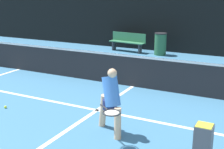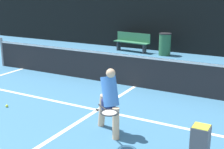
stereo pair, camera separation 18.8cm
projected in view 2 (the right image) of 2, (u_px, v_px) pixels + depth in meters
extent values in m
cube|color=white|center=(97.00, 110.00, 7.51)|extent=(8.25, 0.10, 0.01)
cube|color=white|center=(91.00, 114.00, 7.28)|extent=(0.10, 4.84, 0.01)
cylinder|color=slate|center=(2.00, 52.00, 11.74)|extent=(0.09, 0.09, 1.07)
cube|color=#232326|center=(135.00, 71.00, 9.20)|extent=(11.00, 0.02, 0.95)
cube|color=white|center=(135.00, 56.00, 9.08)|extent=(11.00, 0.03, 0.06)
cube|color=black|center=(190.00, 21.00, 13.77)|extent=(24.00, 0.06, 2.88)
cylinder|color=#DBAD84|center=(116.00, 124.00, 5.99)|extent=(0.14, 0.14, 0.64)
cylinder|color=#DBAD84|center=(102.00, 111.00, 6.51)|extent=(0.29, 0.26, 0.74)
cylinder|color=#1E234C|center=(108.00, 104.00, 6.19)|extent=(0.29, 0.29, 0.19)
cylinder|color=#3F7ACC|center=(110.00, 91.00, 6.06)|extent=(0.45, 0.40, 0.68)
sphere|color=#DBAD84|center=(111.00, 73.00, 5.93)|extent=(0.18, 0.18, 0.18)
cylinder|color=#262628|center=(102.00, 107.00, 5.90)|extent=(0.26, 0.19, 0.03)
torus|color=#262628|center=(109.00, 113.00, 5.64)|extent=(0.48, 0.48, 0.02)
cylinder|color=beige|center=(109.00, 113.00, 5.64)|extent=(0.36, 0.36, 0.01)
sphere|color=#D1E033|center=(7.00, 106.00, 7.69)|extent=(0.07, 0.07, 0.07)
cube|color=#4C4C51|center=(200.00, 146.00, 5.06)|extent=(0.28, 0.28, 0.70)
cube|color=#D1E033|center=(201.00, 128.00, 4.98)|extent=(0.25, 0.25, 0.06)
cube|color=#33724C|center=(131.00, 42.00, 14.44)|extent=(1.80, 0.57, 0.04)
cube|color=#33724C|center=(133.00, 37.00, 14.52)|extent=(1.76, 0.25, 0.42)
cube|color=#333338|center=(119.00, 45.00, 14.89)|extent=(0.06, 0.32, 0.44)
cube|color=#333338|center=(144.00, 49.00, 14.10)|extent=(0.06, 0.32, 0.44)
cylinder|color=#28603D|center=(165.00, 45.00, 13.66)|extent=(0.52, 0.52, 0.93)
cylinder|color=black|center=(165.00, 34.00, 13.53)|extent=(0.54, 0.54, 0.04)
cube|color=black|center=(136.00, 33.00, 18.02)|extent=(1.83, 4.28, 0.78)
cube|color=#1E2328|center=(135.00, 22.00, 17.66)|extent=(1.54, 2.57, 0.52)
cylinder|color=black|center=(158.00, 32.00, 18.82)|extent=(0.18, 0.60, 0.60)
cylinder|color=black|center=(139.00, 38.00, 16.50)|extent=(0.18, 0.60, 0.60)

